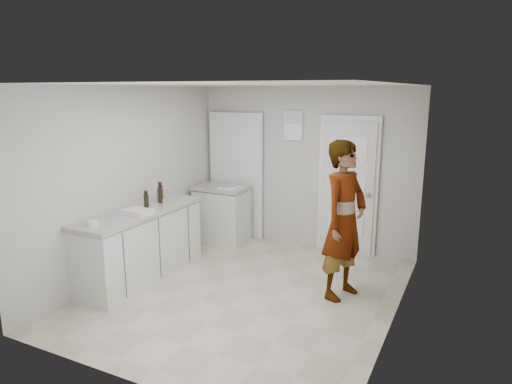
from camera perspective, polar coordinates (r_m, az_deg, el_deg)
The scene contains 12 objects.
ground at distance 5.77m, azimuth -1.23°, elevation -12.40°, with size 4.00×4.00×0.00m, color #AAA28F.
room_shell at distance 7.21m, azimuth 4.68°, elevation 1.29°, with size 4.00×4.00×4.00m.
main_counter at distance 6.22m, azimuth -14.15°, elevation -6.65°, with size 0.64×1.96×0.93m.
side_counter at distance 7.46m, azimuth -4.26°, elevation -3.02°, with size 0.84×0.61×0.93m.
person at distance 5.46m, azimuth 10.96°, elevation -3.50°, with size 0.69×0.45×1.89m, color silver.
cake_mix_box at distance 6.50m, azimuth -11.86°, elevation -0.35°, with size 0.10×0.05×0.17m, color #896244.
spice_jar at distance 6.27m, azimuth -11.39°, elevation -1.24°, with size 0.05×0.05×0.08m, color tan.
oil_cruet_a at distance 6.06m, azimuth -13.56°, elevation -1.01°, with size 0.06×0.06×0.26m.
oil_cruet_b at distance 6.36m, azimuth -11.86°, elevation -0.08°, with size 0.07×0.07×0.30m.
baking_dish at distance 5.88m, azimuth -14.56°, elevation -2.43°, with size 0.35×0.25×0.06m.
egg_bowl at distance 5.56m, azimuth -19.76°, elevation -3.68°, with size 0.13×0.13×0.05m.
papers at distance 7.23m, azimuth -3.29°, elevation 0.58°, with size 0.27×0.34×0.01m, color white.
Camera 1 is at (2.42, -4.63, 2.45)m, focal length 32.00 mm.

